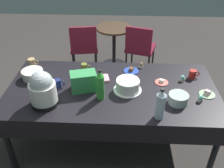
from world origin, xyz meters
name	(u,v)px	position (x,y,z in m)	size (l,w,h in m)	color
ground	(112,138)	(0.00, 0.00, 0.00)	(9.00, 9.00, 0.00)	#383330
potluck_table	(112,93)	(0.00, 0.00, 0.69)	(2.20, 1.10, 0.75)	black
frosted_layer_cake	(128,86)	(0.16, -0.04, 0.81)	(0.29, 0.29, 0.13)	silver
slow_cooker	(43,90)	(-0.63, -0.30, 0.92)	(0.26, 0.26, 0.35)	black
glass_salad_bowl	(178,99)	(0.65, -0.22, 0.80)	(0.19, 0.19, 0.10)	#B2C6BC
ceramic_snack_bowl	(33,74)	(-0.89, 0.15, 0.80)	(0.23, 0.23, 0.10)	silver
dessert_plate_coral	(162,82)	(0.53, 0.13, 0.76)	(0.14, 0.14, 0.04)	#E07266
dessert_plate_cobalt	(131,70)	(0.21, 0.35, 0.76)	(0.18, 0.18, 0.05)	#2D4CB2
dessert_plate_sage	(207,94)	(0.97, -0.07, 0.76)	(0.16, 0.16, 0.05)	#8CA87F
cupcake_vanilla	(182,78)	(0.76, 0.17, 0.78)	(0.05, 0.05, 0.07)	beige
cupcake_cocoa	(201,99)	(0.87, -0.18, 0.78)	(0.05, 0.05, 0.07)	beige
cupcake_berry	(141,65)	(0.33, 0.44, 0.78)	(0.05, 0.05, 0.07)	beige
soda_bottle_water	(160,104)	(0.44, -0.44, 0.89)	(0.08, 0.08, 0.31)	silver
soda_bottle_lime_soda	(100,85)	(-0.11, -0.18, 0.90)	(0.08, 0.08, 0.32)	green
coffee_mug_tan	(32,62)	(-0.98, 0.41, 0.80)	(0.13, 0.08, 0.10)	tan
coffee_mug_navy	(58,83)	(-0.57, -0.01, 0.80)	(0.11, 0.07, 0.09)	navy
coffee_mug_olive	(85,68)	(-0.33, 0.32, 0.80)	(0.11, 0.07, 0.10)	olive
coffee_mug_red	(193,74)	(0.89, 0.25, 0.80)	(0.12, 0.08, 0.09)	#B2231E
soda_carton	(84,81)	(-0.29, -0.04, 0.85)	(0.26, 0.16, 0.20)	#338C4C
paper_napkin_stack	(102,78)	(-0.11, 0.16, 0.76)	(0.14, 0.14, 0.02)	pink
maroon_chair_left	(84,45)	(-0.54, 1.57, 0.49)	(0.50, 0.50, 0.85)	maroon
maroon_chair_right	(140,46)	(0.38, 1.57, 0.49)	(0.55, 0.55, 0.85)	maroon
round_cafe_table	(114,40)	(-0.05, 1.80, 0.50)	(0.60, 0.60, 0.72)	#473323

